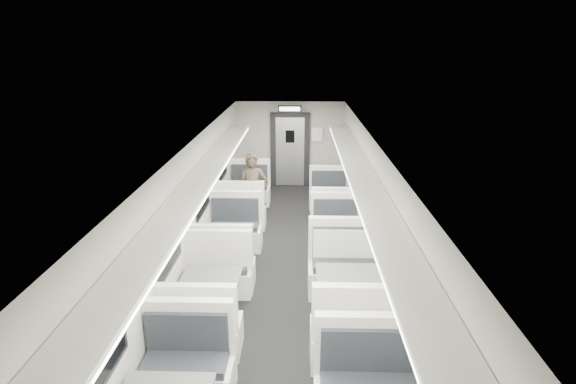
# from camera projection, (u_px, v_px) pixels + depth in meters

# --- Properties ---
(room) EXTENTS (3.24, 12.24, 2.64)m
(room) POSITION_uv_depth(u_px,v_px,m) (282.00, 226.00, 7.01)
(room) COLOR black
(room) RESTS_ON ground
(booth_left_a) EXTENTS (1.04, 2.10, 1.12)m
(booth_left_a) POSITION_uv_depth(u_px,v_px,m) (246.00, 199.00, 10.71)
(booth_left_a) COLOR silver
(booth_left_a) RESTS_ON room
(booth_left_b) EXTENTS (1.05, 2.12, 1.14)m
(booth_left_b) POSITION_uv_depth(u_px,v_px,m) (229.00, 247.00, 8.20)
(booth_left_b) COLOR silver
(booth_left_b) RESTS_ON room
(booth_left_c) EXTENTS (1.02, 2.07, 1.11)m
(booth_left_c) POSITION_uv_depth(u_px,v_px,m) (213.00, 296.00, 6.63)
(booth_left_c) COLOR silver
(booth_left_c) RESTS_ON room
(booth_right_a) EXTENTS (0.96, 1.94, 1.04)m
(booth_right_a) POSITION_uv_depth(u_px,v_px,m) (330.00, 204.00, 10.49)
(booth_right_a) COLOR silver
(booth_right_a) RESTS_ON room
(booth_right_b) EXTENTS (1.00, 2.02, 1.08)m
(booth_right_b) POSITION_uv_depth(u_px,v_px,m) (338.00, 245.00, 8.32)
(booth_right_b) COLOR silver
(booth_right_b) RESTS_ON room
(booth_right_c) EXTENTS (1.15, 2.32, 1.24)m
(booth_right_c) POSITION_uv_depth(u_px,v_px,m) (349.00, 298.00, 6.49)
(booth_right_c) COLOR silver
(booth_right_c) RESTS_ON room
(passenger) EXTENTS (0.64, 0.43, 1.70)m
(passenger) POSITION_uv_depth(u_px,v_px,m) (253.00, 191.00, 9.77)
(passenger) COLOR black
(passenger) RESTS_ON room
(window_a) EXTENTS (0.02, 1.18, 0.84)m
(window_a) POSITION_uv_depth(u_px,v_px,m) (222.00, 162.00, 10.22)
(window_a) COLOR black
(window_a) RESTS_ON room
(window_b) EXTENTS (0.02, 1.18, 0.84)m
(window_b) POSITION_uv_depth(u_px,v_px,m) (202.00, 192.00, 8.14)
(window_b) COLOR black
(window_b) RESTS_ON room
(window_c) EXTENTS (0.02, 1.18, 0.84)m
(window_c) POSITION_uv_depth(u_px,v_px,m) (169.00, 243.00, 6.05)
(window_c) COLOR black
(window_c) RESTS_ON room
(window_d) EXTENTS (0.02, 1.18, 0.84)m
(window_d) POSITION_uv_depth(u_px,v_px,m) (99.00, 349.00, 3.96)
(window_d) COLOR black
(window_d) RESTS_ON room
(luggage_rack_left) EXTENTS (0.46, 10.40, 0.09)m
(luggage_rack_left) POSITION_uv_depth(u_px,v_px,m) (195.00, 188.00, 6.53)
(luggage_rack_left) COLOR silver
(luggage_rack_left) RESTS_ON room
(luggage_rack_right) EXTENTS (0.46, 10.40, 0.09)m
(luggage_rack_right) POSITION_uv_depth(u_px,v_px,m) (367.00, 189.00, 6.47)
(luggage_rack_right) COLOR silver
(luggage_rack_right) RESTS_ON room
(vestibule_door) EXTENTS (1.10, 0.13, 2.10)m
(vestibule_door) POSITION_uv_depth(u_px,v_px,m) (290.00, 150.00, 12.69)
(vestibule_door) COLOR black
(vestibule_door) RESTS_ON room
(exit_sign) EXTENTS (0.62, 0.12, 0.16)m
(exit_sign) POSITION_uv_depth(u_px,v_px,m) (290.00, 109.00, 11.83)
(exit_sign) COLOR black
(exit_sign) RESTS_ON room
(wall_notice) EXTENTS (0.32, 0.02, 0.40)m
(wall_notice) POSITION_uv_depth(u_px,v_px,m) (317.00, 135.00, 12.51)
(wall_notice) COLOR white
(wall_notice) RESTS_ON room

